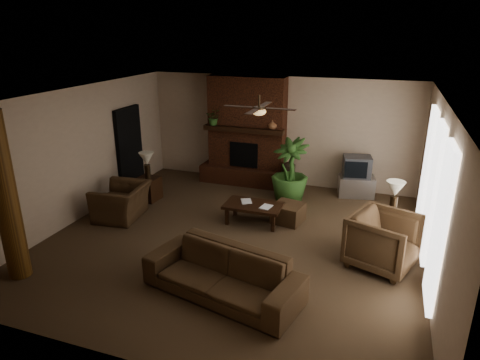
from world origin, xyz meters
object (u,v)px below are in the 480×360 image
at_px(log_column, 6,198).
at_px(floor_plant, 289,184).
at_px(armchair_left, 121,196).
at_px(armchair_right, 384,239).
at_px(lamp_right, 395,191).
at_px(sofa, 223,267).
at_px(side_table_right, 392,225).
at_px(floor_vase, 288,175).
at_px(tv_stand, 356,186).
at_px(coffee_table, 253,207).
at_px(ottoman, 288,213).
at_px(lamp_left, 147,161).
at_px(side_table_left, 148,189).

distance_m(log_column, floor_plant, 5.94).
height_order(armchair_left, floor_plant, armchair_left).
bearing_deg(armchair_right, lamp_right, 14.05).
relative_size(armchair_left, lamp_right, 1.74).
distance_m(sofa, armchair_left, 3.69).
xyz_separation_m(log_column, side_table_right, (5.89, 3.48, -1.12)).
height_order(floor_vase, floor_plant, floor_plant).
bearing_deg(tv_stand, coffee_table, -141.36).
bearing_deg(ottoman, side_table_right, -1.61).
relative_size(sofa, armchair_left, 2.20).
height_order(lamp_left, lamp_right, same).
bearing_deg(floor_vase, sofa, -89.10).
distance_m(log_column, tv_stand, 7.58).
height_order(log_column, coffee_table, log_column).
height_order(ottoman, floor_vase, floor_vase).
bearing_deg(armchair_right, coffee_table, 90.76).
xyz_separation_m(log_column, armchair_left, (0.31, 2.56, -0.91)).
bearing_deg(ottoman, floor_plant, 102.14).
relative_size(ottoman, lamp_right, 0.92).
xyz_separation_m(sofa, floor_vase, (-0.07, 4.73, -0.05)).
relative_size(tv_stand, side_table_right, 1.55).
xyz_separation_m(log_column, floor_plant, (3.54, 4.67, -0.97)).
bearing_deg(floor_vase, coffee_table, -96.92).
relative_size(floor_vase, side_table_left, 1.40).
distance_m(floor_vase, lamp_right, 3.20).
bearing_deg(lamp_right, tv_stand, 111.46).
height_order(sofa, side_table_left, sofa).
xyz_separation_m(tv_stand, floor_vase, (-1.67, -0.21, 0.18)).
xyz_separation_m(log_column, coffee_table, (3.10, 3.23, -1.03)).
distance_m(armchair_right, side_table_right, 1.22).
height_order(log_column, lamp_right, log_column).
distance_m(floor_vase, side_table_left, 3.49).
bearing_deg(lamp_left, ottoman, -1.27).
bearing_deg(side_table_right, ottoman, 178.39).
distance_m(armchair_left, lamp_left, 1.17).
bearing_deg(side_table_left, tv_stand, 21.87).
distance_m(tv_stand, floor_vase, 1.69).
distance_m(lamp_left, side_table_right, 5.59).
bearing_deg(side_table_right, side_table_left, 178.20).
height_order(floor_plant, side_table_left, floor_plant).
distance_m(floor_plant, side_table_right, 2.64).
distance_m(armchair_right, lamp_right, 1.24).
xyz_separation_m(log_column, side_table_left, (0.31, 3.65, -1.12)).
bearing_deg(side_table_right, armchair_right, -97.63).
xyz_separation_m(armchair_left, lamp_right, (5.55, 0.87, 0.51)).
height_order(tv_stand, side_table_left, side_table_left).
bearing_deg(lamp_left, side_table_left, 138.29).
xyz_separation_m(sofa, ottoman, (0.36, 2.93, -0.29)).
height_order(coffee_table, lamp_left, lamp_left).
bearing_deg(armchair_left, ottoman, 98.76).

